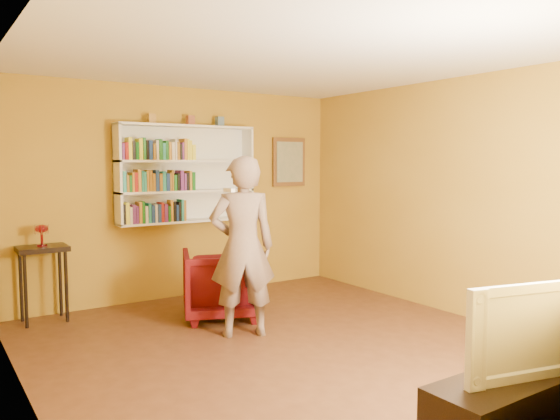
{
  "coord_description": "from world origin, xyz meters",
  "views": [
    {
      "loc": [
        -2.86,
        -4.07,
        1.74
      ],
      "look_at": [
        0.35,
        0.75,
        1.24
      ],
      "focal_mm": 35.0,
      "sensor_mm": 36.0,
      "label": 1
    }
  ],
  "objects_px": {
    "console_table": "(43,259)",
    "armchair": "(221,283)",
    "ruby_lustre": "(42,231)",
    "tv_cabinet": "(522,413)",
    "person": "(242,247)",
    "television": "(525,326)",
    "bookshelf": "(185,174)"
  },
  "relations": [
    {
      "from": "console_table",
      "to": "armchair",
      "type": "relative_size",
      "value": 0.99
    },
    {
      "from": "person",
      "to": "tv_cabinet",
      "type": "relative_size",
      "value": 1.32
    },
    {
      "from": "ruby_lustre",
      "to": "person",
      "type": "xyz_separation_m",
      "value": [
        1.58,
        -1.62,
        -0.1
      ]
    },
    {
      "from": "console_table",
      "to": "person",
      "type": "distance_m",
      "value": 2.27
    },
    {
      "from": "person",
      "to": "television",
      "type": "height_order",
      "value": "person"
    },
    {
      "from": "console_table",
      "to": "television",
      "type": "bearing_deg",
      "value": -67.56
    },
    {
      "from": "television",
      "to": "ruby_lustre",
      "type": "bearing_deg",
      "value": 126.11
    },
    {
      "from": "armchair",
      "to": "tv_cabinet",
      "type": "distance_m",
      "value": 3.58
    },
    {
      "from": "armchair",
      "to": "television",
      "type": "relative_size",
      "value": 0.86
    },
    {
      "from": "bookshelf",
      "to": "armchair",
      "type": "relative_size",
      "value": 2.12
    },
    {
      "from": "ruby_lustre",
      "to": "television",
      "type": "xyz_separation_m",
      "value": [
        1.86,
        -4.5,
        -0.23
      ]
    },
    {
      "from": "console_table",
      "to": "television",
      "type": "xyz_separation_m",
      "value": [
        1.86,
        -4.5,
        0.08
      ]
    },
    {
      "from": "tv_cabinet",
      "to": "television",
      "type": "xyz_separation_m",
      "value": [
        -0.0,
        0.0,
        0.53
      ]
    },
    {
      "from": "ruby_lustre",
      "to": "television",
      "type": "height_order",
      "value": "ruby_lustre"
    },
    {
      "from": "television",
      "to": "tv_cabinet",
      "type": "bearing_deg",
      "value": 13.67
    },
    {
      "from": "armchair",
      "to": "television",
      "type": "height_order",
      "value": "television"
    },
    {
      "from": "console_table",
      "to": "person",
      "type": "relative_size",
      "value": 0.46
    },
    {
      "from": "console_table",
      "to": "ruby_lustre",
      "type": "height_order",
      "value": "ruby_lustre"
    },
    {
      "from": "tv_cabinet",
      "to": "television",
      "type": "bearing_deg",
      "value": 180.0
    },
    {
      "from": "ruby_lustre",
      "to": "armchair",
      "type": "bearing_deg",
      "value": -28.78
    },
    {
      "from": "person",
      "to": "television",
      "type": "xyz_separation_m",
      "value": [
        0.28,
        -2.88,
        -0.13
      ]
    },
    {
      "from": "bookshelf",
      "to": "ruby_lustre",
      "type": "bearing_deg",
      "value": -174.82
    },
    {
      "from": "armchair",
      "to": "tv_cabinet",
      "type": "relative_size",
      "value": 0.62
    },
    {
      "from": "bookshelf",
      "to": "television",
      "type": "bearing_deg",
      "value": -88.78
    },
    {
      "from": "ruby_lustre",
      "to": "person",
      "type": "bearing_deg",
      "value": -45.81
    },
    {
      "from": "armchair",
      "to": "person",
      "type": "xyz_separation_m",
      "value": [
        -0.12,
        -0.69,
        0.52
      ]
    },
    {
      "from": "bookshelf",
      "to": "armchair",
      "type": "height_order",
      "value": "bookshelf"
    },
    {
      "from": "ruby_lustre",
      "to": "tv_cabinet",
      "type": "xyz_separation_m",
      "value": [
        1.86,
        -4.5,
        -0.76
      ]
    },
    {
      "from": "person",
      "to": "armchair",
      "type": "bearing_deg",
      "value": -78.94
    },
    {
      "from": "bookshelf",
      "to": "tv_cabinet",
      "type": "distance_m",
      "value": 4.85
    },
    {
      "from": "bookshelf",
      "to": "console_table",
      "type": "relative_size",
      "value": 2.15
    },
    {
      "from": "armchair",
      "to": "television",
      "type": "distance_m",
      "value": 3.59
    }
  ]
}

